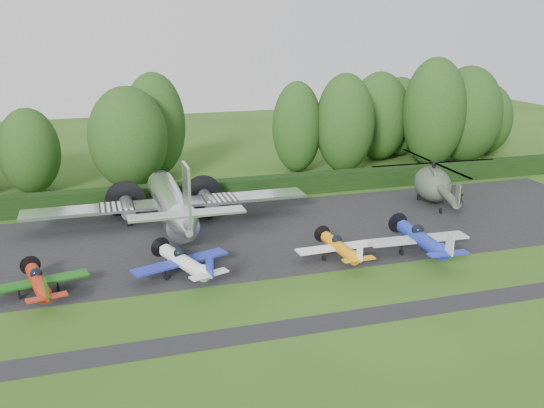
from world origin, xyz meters
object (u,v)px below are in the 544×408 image
object	(u,v)px
light_plane_orange	(340,247)
transport_plane	(171,204)
light_plane_red	(38,282)
light_plane_blue	(422,239)
helicopter	(433,181)
sign_board	(478,168)
light_plane_white	(184,262)

from	to	relation	value
light_plane_orange	transport_plane	bearing A→B (deg)	137.39
light_plane_red	light_plane_blue	distance (m)	27.48
helicopter	sign_board	world-z (taller)	helicopter
light_plane_white	helicopter	xyz separation A→B (m)	(26.06, 10.65, 1.09)
light_plane_orange	sign_board	distance (m)	30.02
light_plane_white	light_plane_orange	world-z (taller)	light_plane_white
transport_plane	light_plane_white	world-z (taller)	transport_plane
transport_plane	sign_board	bearing A→B (deg)	10.73
light_plane_white	sign_board	size ratio (longest dim) A/B	2.11
helicopter	light_plane_red	bearing A→B (deg)	-179.87
transport_plane	light_plane_blue	distance (m)	20.96
transport_plane	sign_board	size ratio (longest dim) A/B	6.95
transport_plane	light_plane_red	xyz separation A→B (m)	(-10.17, -11.10, -1.17)
light_plane_blue	light_plane_red	bearing A→B (deg)	176.34
light_plane_blue	transport_plane	bearing A→B (deg)	143.51
helicopter	light_plane_orange	bearing A→B (deg)	-160.06
light_plane_white	sign_board	distance (m)	39.84
light_plane_white	light_plane_red	bearing A→B (deg)	-157.61
light_plane_orange	light_plane_blue	xyz separation A→B (m)	(6.37, -0.83, 0.26)
light_plane_white	sign_board	world-z (taller)	light_plane_white
helicopter	light_plane_blue	bearing A→B (deg)	-141.68
light_plane_orange	light_plane_red	bearing A→B (deg)	-177.16
light_plane_blue	helicopter	distance (m)	14.33
sign_board	helicopter	bearing A→B (deg)	-146.38
light_plane_red	sign_board	world-z (taller)	light_plane_red
transport_plane	helicopter	size ratio (longest dim) A/B	1.63
light_plane_red	sign_board	distance (m)	48.74
transport_plane	light_plane_orange	bearing A→B (deg)	-45.08
transport_plane	light_plane_orange	xyz separation A→B (m)	(10.93, -10.97, -1.18)
sign_board	light_plane_orange	bearing A→B (deg)	-144.62
transport_plane	light_plane_blue	world-z (taller)	transport_plane
light_plane_white	sign_board	xyz separation A→B (m)	(35.88, 17.32, 0.21)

